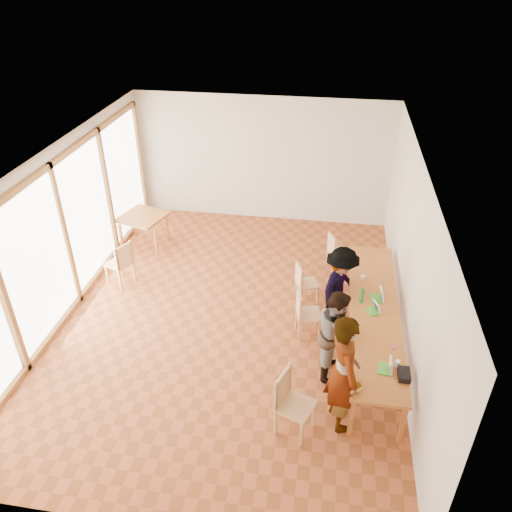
{
  "coord_description": "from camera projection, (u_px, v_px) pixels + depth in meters",
  "views": [
    {
      "loc": [
        1.6,
        -7.02,
        5.81
      ],
      "look_at": [
        0.41,
        0.4,
        1.1
      ],
      "focal_mm": 35.0,
      "sensor_mm": 36.0,
      "label": 1
    }
  ],
  "objects": [
    {
      "name": "green_bottle",
      "position": [
        362.0,
        296.0,
        8.22
      ],
      "size": [
        0.07,
        0.07,
        0.28
      ],
      "primitive_type": "cylinder",
      "color": "#1F6D31",
      "rests_on": "communal_table"
    },
    {
      "name": "ground",
      "position": [
        230.0,
        316.0,
        9.18
      ],
      "size": [
        8.0,
        8.0,
        0.0
      ],
      "primitive_type": "plane",
      "color": "#A24C27",
      "rests_on": "ground"
    },
    {
      "name": "chair_empty",
      "position": [
        335.0,
        248.0,
        10.28
      ],
      "size": [
        0.5,
        0.5,
        0.43
      ],
      "rotation": [
        0.0,
        0.0,
        0.43
      ],
      "color": "tan",
      "rests_on": "ground"
    },
    {
      "name": "person_near",
      "position": [
        343.0,
        373.0,
        6.68
      ],
      "size": [
        0.65,
        0.79,
        1.87
      ],
      "primitive_type": "imported",
      "rotation": [
        0.0,
        0.0,
        1.92
      ],
      "color": "gray",
      "rests_on": "ground"
    },
    {
      "name": "person_far",
      "position": [
        340.0,
        288.0,
        8.59
      ],
      "size": [
        0.95,
        1.16,
        1.57
      ],
      "primitive_type": "imported",
      "rotation": [
        0.0,
        0.0,
        1.14
      ],
      "color": "gray",
      "rests_on": "ground"
    },
    {
      "name": "pink_phone",
      "position": [
        394.0,
        346.0,
        7.38
      ],
      "size": [
        0.05,
        0.1,
        0.01
      ],
      "primitive_type": "cube",
      "color": "#DF3975",
      "rests_on": "communal_table"
    },
    {
      "name": "wall_back",
      "position": [
        263.0,
        160.0,
        11.73
      ],
      "size": [
        6.0,
        0.1,
        3.0
      ],
      "primitive_type": "cube",
      "color": "beige",
      "rests_on": "ground"
    },
    {
      "name": "ceiling",
      "position": [
        225.0,
        161.0,
        7.57
      ],
      "size": [
        6.0,
        8.0,
        0.04
      ],
      "primitive_type": "cube",
      "color": "white",
      "rests_on": "wall_back"
    },
    {
      "name": "chair_mid",
      "position": [
        304.0,
        309.0,
        8.5
      ],
      "size": [
        0.49,
        0.49,
        0.47
      ],
      "rotation": [
        0.0,
        0.0,
        0.23
      ],
      "color": "tan",
      "rests_on": "ground"
    },
    {
      "name": "condiment_cup",
      "position": [
        363.0,
        277.0,
        8.87
      ],
      "size": [
        0.08,
        0.08,
        0.06
      ],
      "primitive_type": "cylinder",
      "color": "white",
      "rests_on": "communal_table"
    },
    {
      "name": "chair_far",
      "position": [
        303.0,
        279.0,
        9.31
      ],
      "size": [
        0.5,
        0.5,
        0.44
      ],
      "rotation": [
        0.0,
        0.0,
        0.39
      ],
      "color": "tan",
      "rests_on": "ground"
    },
    {
      "name": "communal_table",
      "position": [
        374.0,
        312.0,
        8.16
      ],
      "size": [
        0.8,
        4.0,
        0.75
      ],
      "color": "#BF5F2A",
      "rests_on": "ground"
    },
    {
      "name": "chair_spare",
      "position": [
        122.0,
        259.0,
        9.76
      ],
      "size": [
        0.58,
        0.58,
        0.5
      ],
      "rotation": [
        0.0,
        0.0,
        2.7
      ],
      "color": "tan",
      "rests_on": "ground"
    },
    {
      "name": "side_table",
      "position": [
        143.0,
        219.0,
        10.99
      ],
      "size": [
        0.9,
        0.9,
        0.75
      ],
      "rotation": [
        0.0,
        0.0,
        -0.3
      ],
      "color": "#BF5F2A",
      "rests_on": "ground"
    },
    {
      "name": "window_wall",
      "position": [
        63.0,
        233.0,
        8.78
      ],
      "size": [
        0.1,
        8.0,
        3.0
      ],
      "primitive_type": "cube",
      "color": "white",
      "rests_on": "ground"
    },
    {
      "name": "chair_near",
      "position": [
        289.0,
        396.0,
        6.77
      ],
      "size": [
        0.59,
        0.59,
        0.53
      ],
      "rotation": [
        0.0,
        0.0,
        -0.37
      ],
      "color": "tan",
      "rests_on": "ground"
    },
    {
      "name": "black_pouch",
      "position": [
        404.0,
        375.0,
        6.84
      ],
      "size": [
        0.16,
        0.26,
        0.09
      ],
      "primitive_type": "cube",
      "color": "black",
      "rests_on": "communal_table"
    },
    {
      "name": "wall_right",
      "position": [
        411.0,
        262.0,
        7.98
      ],
      "size": [
        0.1,
        8.0,
        3.0
      ],
      "primitive_type": "cube",
      "color": "beige",
      "rests_on": "ground"
    },
    {
      "name": "yellow_mug",
      "position": [
        357.0,
        388.0,
        6.63
      ],
      "size": [
        0.17,
        0.17,
        0.11
      ],
      "primitive_type": "imported",
      "rotation": [
        0.0,
        0.0,
        0.36
      ],
      "color": "gold",
      "rests_on": "communal_table"
    },
    {
      "name": "laptop_mid",
      "position": [
        374.0,
        309.0,
        8.06
      ],
      "size": [
        0.25,
        0.26,
        0.18
      ],
      "rotation": [
        0.0,
        0.0,
        0.4
      ],
      "color": "green",
      "rests_on": "communal_table"
    },
    {
      "name": "person_mid",
      "position": [
        337.0,
        334.0,
        7.6
      ],
      "size": [
        0.61,
        0.77,
        1.54
      ],
      "primitive_type": "imported",
      "rotation": [
        0.0,
        0.0,
        1.6
      ],
      "color": "gray",
      "rests_on": "ground"
    },
    {
      "name": "clear_glass",
      "position": [
        398.0,
        363.0,
        7.03
      ],
      "size": [
        0.07,
        0.07,
        0.09
      ],
      "primitive_type": "cylinder",
      "color": "silver",
      "rests_on": "communal_table"
    },
    {
      "name": "wall_front",
      "position": [
        147.0,
        447.0,
        5.03
      ],
      "size": [
        6.0,
        0.1,
        3.0
      ],
      "primitive_type": "cube",
      "color": "beige",
      "rests_on": "ground"
    },
    {
      "name": "laptop_near",
      "position": [
        387.0,
        367.0,
        6.95
      ],
      "size": [
        0.23,
        0.26,
        0.2
      ],
      "rotation": [
        0.0,
        0.0,
        -0.13
      ],
      "color": "green",
      "rests_on": "communal_table"
    },
    {
      "name": "laptop_far",
      "position": [
        379.0,
        296.0,
        8.35
      ],
      "size": [
        0.24,
        0.27,
        0.21
      ],
      "rotation": [
        0.0,
        0.0,
        0.07
      ],
      "color": "green",
      "rests_on": "communal_table"
    }
  ]
}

